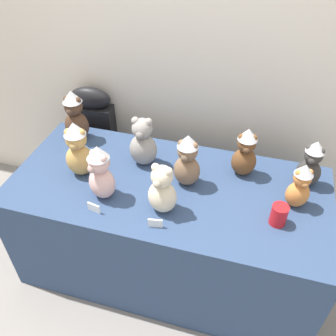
{
  "coord_description": "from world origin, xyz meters",
  "views": [
    {
      "loc": [
        0.4,
        -1.13,
        2.04
      ],
      "look_at": [
        0.0,
        0.25,
        0.84
      ],
      "focal_mm": 38.52,
      "sensor_mm": 36.0,
      "label": 1
    }
  ],
  "objects": [
    {
      "name": "ground_plane",
      "position": [
        0.0,
        0.0,
        0.0
      ],
      "size": [
        10.0,
        10.0,
        0.0
      ],
      "primitive_type": "plane",
      "color": "gray"
    },
    {
      "name": "party_cup_red",
      "position": [
        0.58,
        0.14,
        0.77
      ],
      "size": [
        0.08,
        0.08,
        0.11
      ],
      "primitive_type": "cylinder",
      "color": "red",
      "rests_on": "display_table"
    },
    {
      "name": "instrument_case",
      "position": [
        -0.69,
        0.78,
        0.47
      ],
      "size": [
        0.29,
        0.14,
        0.93
      ],
      "rotation": [
        0.0,
        0.0,
        0.07
      ],
      "color": "black",
      "rests_on": "ground_plane"
    },
    {
      "name": "name_card_front_middle",
      "position": [
        -0.3,
        -0.04,
        0.74
      ],
      "size": [
        0.07,
        0.02,
        0.05
      ],
      "primitive_type": "cube",
      "rotation": [
        0.0,
        0.0,
        -0.19
      ],
      "color": "white",
      "rests_on": "display_table"
    },
    {
      "name": "teddy_bear_ash",
      "position": [
        -0.19,
        0.39,
        0.86
      ],
      "size": [
        0.17,
        0.15,
        0.31
      ],
      "rotation": [
        0.0,
        0.0,
        0.1
      ],
      "color": "gray",
      "rests_on": "display_table"
    },
    {
      "name": "wall_back",
      "position": [
        0.0,
        0.9,
        1.3
      ],
      "size": [
        7.0,
        0.08,
        2.6
      ],
      "primitive_type": "cube",
      "color": "silver",
      "rests_on": "ground_plane"
    },
    {
      "name": "teddy_bear_charcoal",
      "position": [
        0.71,
        0.47,
        0.85
      ],
      "size": [
        0.15,
        0.13,
        0.28
      ],
      "rotation": [
        0.0,
        0.0,
        -0.21
      ],
      "color": "#383533",
      "rests_on": "display_table"
    },
    {
      "name": "name_card_front_left",
      "position": [
        0.02,
        -0.05,
        0.74
      ],
      "size": [
        0.07,
        0.02,
        0.05
      ],
      "primitive_type": "cube",
      "rotation": [
        0.0,
        0.0,
        0.17
      ],
      "color": "white",
      "rests_on": "display_table"
    },
    {
      "name": "teddy_bear_blush",
      "position": [
        -0.3,
        0.08,
        0.87
      ],
      "size": [
        0.18,
        0.17,
        0.32
      ],
      "rotation": [
        0.0,
        0.0,
        -0.42
      ],
      "color": "beige",
      "rests_on": "display_table"
    },
    {
      "name": "teddy_bear_cream",
      "position": [
        0.02,
        0.07,
        0.85
      ],
      "size": [
        0.16,
        0.15,
        0.28
      ],
      "rotation": [
        0.0,
        0.0,
        -0.17
      ],
      "color": "beige",
      "rests_on": "display_table"
    },
    {
      "name": "teddy_bear_honey",
      "position": [
        -0.49,
        0.21,
        0.88
      ],
      "size": [
        0.17,
        0.16,
        0.33
      ],
      "rotation": [
        0.0,
        0.0,
        0.21
      ],
      "color": "tan",
      "rests_on": "display_table"
    },
    {
      "name": "teddy_bear_ginger",
      "position": [
        0.66,
        0.29,
        0.84
      ],
      "size": [
        0.15,
        0.14,
        0.26
      ],
      "rotation": [
        0.0,
        0.0,
        0.38
      ],
      "color": "#D17F3D",
      "rests_on": "display_table"
    },
    {
      "name": "teddy_bear_chestnut",
      "position": [
        0.37,
        0.46,
        0.86
      ],
      "size": [
        0.15,
        0.13,
        0.3
      ],
      "rotation": [
        0.0,
        0.0,
        0.15
      ],
      "color": "brown",
      "rests_on": "display_table"
    },
    {
      "name": "teddy_bear_cocoa",
      "position": [
        -0.66,
        0.52,
        0.88
      ],
      "size": [
        0.16,
        0.14,
        0.33
      ],
      "rotation": [
        0.0,
        0.0,
        0.06
      ],
      "color": "#4C3323",
      "rests_on": "display_table"
    },
    {
      "name": "display_table",
      "position": [
        0.0,
        0.25,
        0.36
      ],
      "size": [
        1.73,
        0.79,
        0.72
      ],
      "primitive_type": "cube",
      "color": "navy",
      "rests_on": "ground_plane"
    },
    {
      "name": "teddy_bear_mocha",
      "position": [
        0.09,
        0.29,
        0.87
      ],
      "size": [
        0.15,
        0.13,
        0.31
      ],
      "rotation": [
        0.0,
        0.0,
        -0.04
      ],
      "color": "#7F6047",
      "rests_on": "display_table"
    }
  ]
}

